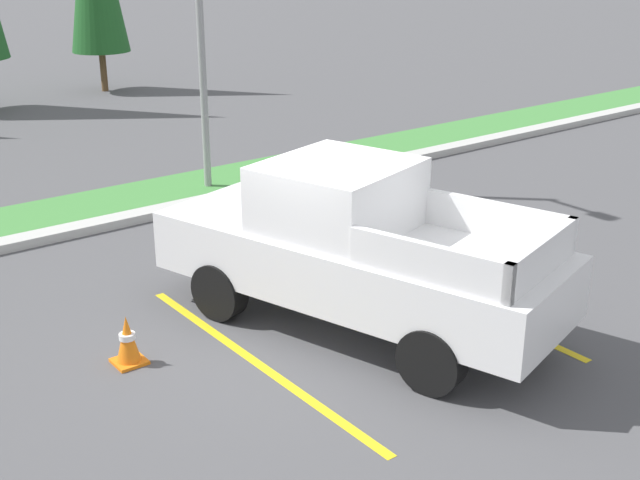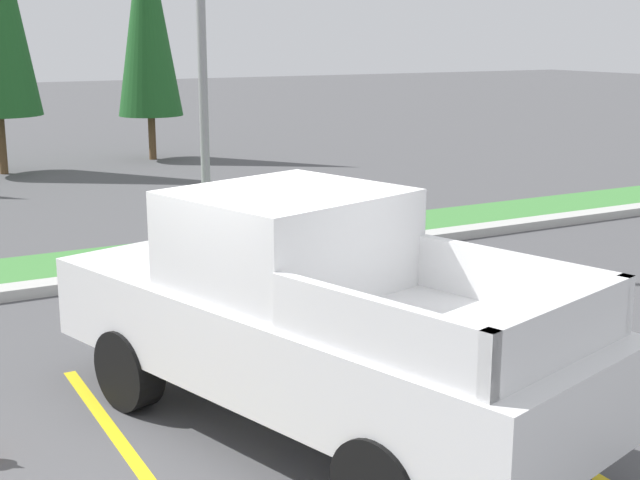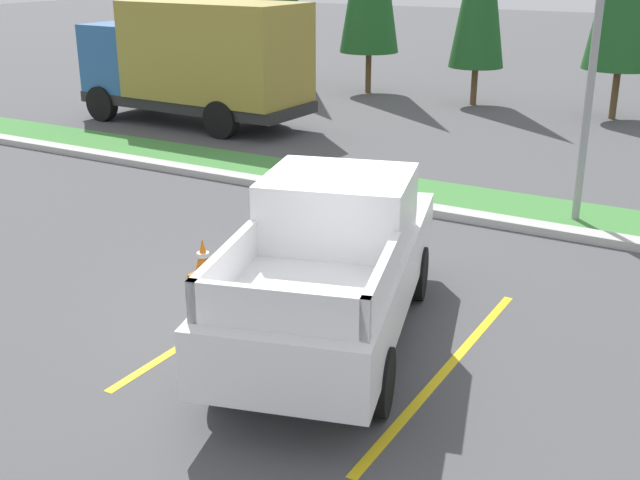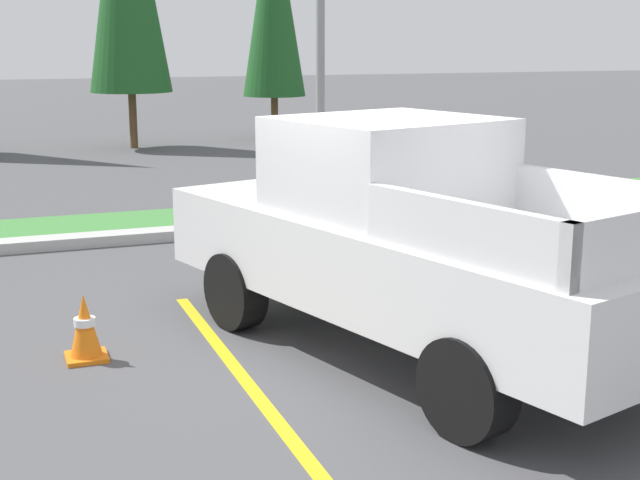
# 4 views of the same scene
# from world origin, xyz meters

# --- Properties ---
(ground_plane) EXTENTS (120.00, 120.00, 0.00)m
(ground_plane) POSITION_xyz_m (0.00, 0.00, 0.00)
(ground_plane) COLOR #4C4C4F
(parking_line_near) EXTENTS (0.12, 4.80, 0.01)m
(parking_line_near) POSITION_xyz_m (-1.10, -0.43, 0.00)
(parking_line_near) COLOR yellow
(parking_line_near) RESTS_ON ground
(parking_line_far) EXTENTS (0.12, 4.80, 0.01)m
(parking_line_far) POSITION_xyz_m (2.00, -0.43, 0.00)
(parking_line_far) COLOR yellow
(parking_line_far) RESTS_ON ground
(curb_strip) EXTENTS (56.00, 0.40, 0.15)m
(curb_strip) POSITION_xyz_m (0.00, 5.00, 0.07)
(curb_strip) COLOR #B2B2AD
(curb_strip) RESTS_ON ground
(grass_median) EXTENTS (56.00, 1.80, 0.06)m
(grass_median) POSITION_xyz_m (0.00, 6.10, 0.03)
(grass_median) COLOR #42843D
(grass_median) RESTS_ON ground
(pickup_truck_main) EXTENTS (3.28, 5.54, 2.10)m
(pickup_truck_main) POSITION_xyz_m (0.43, -0.39, 1.04)
(pickup_truck_main) COLOR black
(pickup_truck_main) RESTS_ON ground
(cargo_truck_distant) EXTENTS (6.87, 2.67, 3.40)m
(cargo_truck_distant) POSITION_xyz_m (-9.39, 9.36, 1.85)
(cargo_truck_distant) COLOR black
(cargo_truck_distant) RESTS_ON ground
(traffic_cone) EXTENTS (0.36, 0.36, 0.60)m
(traffic_cone) POSITION_xyz_m (-2.28, 0.42, 0.29)
(traffic_cone) COLOR orange
(traffic_cone) RESTS_ON ground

